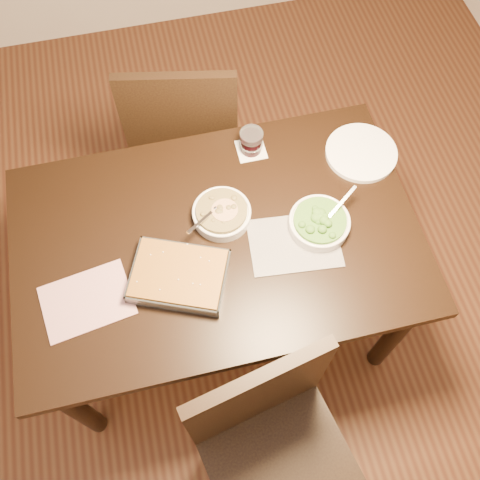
% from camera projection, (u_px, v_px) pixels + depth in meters
% --- Properties ---
extents(ground, '(4.00, 4.00, 0.00)m').
position_uv_depth(ground, '(223.00, 312.00, 2.50)').
color(ground, '#3F1E12').
rests_on(ground, ground).
extents(table, '(1.40, 0.90, 0.75)m').
position_uv_depth(table, '(218.00, 249.00, 1.92)').
color(table, black).
rests_on(table, ground).
extents(magazine_a, '(0.31, 0.25, 0.01)m').
position_uv_depth(magazine_a, '(87.00, 301.00, 1.73)').
color(magazine_a, '#9F2D48').
rests_on(magazine_a, table).
extents(magazine_b, '(0.33, 0.25, 0.01)m').
position_uv_depth(magazine_b, '(294.00, 243.00, 1.82)').
color(magazine_b, '#2A2932').
rests_on(magazine_b, table).
extents(coaster, '(0.11, 0.11, 0.00)m').
position_uv_depth(coaster, '(251.00, 150.00, 2.01)').
color(coaster, white).
rests_on(coaster, table).
extents(stew_bowl, '(0.21, 0.21, 0.08)m').
position_uv_depth(stew_bowl, '(222.00, 213.00, 1.85)').
color(stew_bowl, white).
rests_on(stew_bowl, table).
extents(broccoli_bowl, '(0.22, 0.21, 0.08)m').
position_uv_depth(broccoli_bowl, '(319.00, 223.00, 1.83)').
color(broccoli_bowl, white).
rests_on(broccoli_bowl, table).
extents(baking_dish, '(0.37, 0.33, 0.06)m').
position_uv_depth(baking_dish, '(179.00, 276.00, 1.74)').
color(baking_dish, silver).
rests_on(baking_dish, table).
extents(wine_tumbler, '(0.09, 0.09, 0.10)m').
position_uv_depth(wine_tumbler, '(251.00, 141.00, 1.96)').
color(wine_tumbler, black).
rests_on(wine_tumbler, coaster).
extents(dinner_plate, '(0.27, 0.27, 0.02)m').
position_uv_depth(dinner_plate, '(361.00, 153.00, 1.99)').
color(dinner_plate, white).
rests_on(dinner_plate, table).
extents(chair_near, '(0.54, 0.54, 0.97)m').
position_uv_depth(chair_near, '(272.00, 442.00, 1.72)').
color(chair_near, black).
rests_on(chair_near, ground).
extents(chair_far, '(0.54, 0.54, 0.97)m').
position_uv_depth(chair_far, '(185.00, 127.00, 2.33)').
color(chair_far, black).
rests_on(chair_far, ground).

